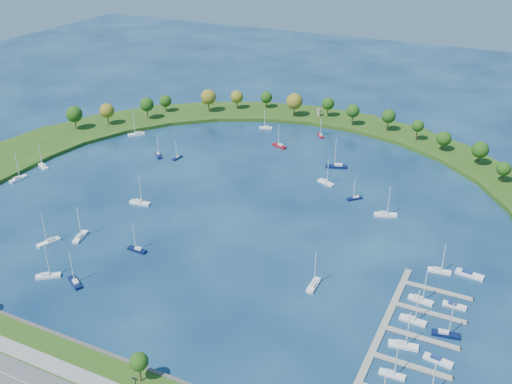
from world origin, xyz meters
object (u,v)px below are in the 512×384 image
at_px(harbor_tower, 319,113).
at_px(moored_boat_16, 80,236).
at_px(moored_boat_3, 337,166).
at_px(docked_boat_8, 421,299).
at_px(moored_boat_18, 140,202).
at_px(moored_boat_19, 177,157).
at_px(docked_boat_9, 454,305).
at_px(moored_boat_10, 314,284).
at_px(moored_boat_13, 158,155).
at_px(moored_boat_9, 43,166).
at_px(moored_boat_17, 49,241).
at_px(dock_system, 402,347).
at_px(docked_boat_10, 439,270).
at_px(moored_boat_4, 355,198).
at_px(docked_boat_7, 446,333).
at_px(moored_boat_5, 136,134).
at_px(moored_boat_2, 75,282).
at_px(moored_boat_6, 321,135).
at_px(moored_boat_12, 137,249).
at_px(docked_boat_11, 469,274).
at_px(docked_boat_5, 438,360).
at_px(docked_boat_4, 403,344).
at_px(moored_boat_15, 385,214).
at_px(docked_boat_2, 392,373).
at_px(moored_boat_8, 266,127).
at_px(moored_boat_11, 326,182).
at_px(moored_boat_14, 280,145).
at_px(moored_boat_0, 48,275).

distance_m(harbor_tower, moored_boat_16, 173.82).
relative_size(moored_boat_3, docked_boat_8, 1.26).
height_order(harbor_tower, moored_boat_18, moored_boat_18).
xyz_separation_m(moored_boat_19, docked_boat_9, (147.24, -62.69, -0.28)).
height_order(moored_boat_10, moored_boat_19, moored_boat_10).
xyz_separation_m(moored_boat_3, moored_boat_13, (-87.19, -26.73, -0.11)).
distance_m(moored_boat_9, moored_boat_17, 75.58).
bearing_deg(moored_boat_10, dock_system, -118.12).
bearing_deg(docked_boat_10, moored_boat_4, 130.79).
distance_m(docked_boat_7, docked_boat_8, 17.25).
bearing_deg(moored_boat_5, moored_boat_17, 61.58).
bearing_deg(docked_boat_10, moored_boat_2, -156.99).
relative_size(moored_boat_4, moored_boat_6, 1.00).
xyz_separation_m(moored_boat_12, docked_boat_11, (114.91, 38.16, -0.17)).
bearing_deg(moored_boat_9, dock_system, -169.46).
distance_m(moored_boat_13, moored_boat_18, 52.53).
bearing_deg(docked_boat_5, docked_boat_4, 177.63).
bearing_deg(moored_boat_18, moored_boat_19, 96.17).
relative_size(moored_boat_15, moored_boat_16, 1.05).
bearing_deg(moored_boat_9, docked_boat_10, -156.30).
bearing_deg(moored_boat_19, docked_boat_5, 63.10).
bearing_deg(moored_boat_5, docked_boat_2, 97.50).
xyz_separation_m(moored_boat_5, docked_boat_5, (185.83, -108.39, -0.33)).
distance_m(moored_boat_9, docked_boat_9, 202.36).
bearing_deg(moored_boat_8, docked_boat_5, 109.03).
xyz_separation_m(moored_boat_17, docked_boat_7, (146.76, 12.85, -0.02)).
distance_m(harbor_tower, moored_boat_9, 159.32).
bearing_deg(moored_boat_16, moored_boat_15, -69.37).
bearing_deg(dock_system, docked_boat_9, 68.32).
bearing_deg(moored_boat_11, moored_boat_5, -163.16).
relative_size(moored_boat_2, moored_boat_14, 0.98).
xyz_separation_m(moored_boat_6, docked_boat_9, (92.39, -124.07, -0.30)).
bearing_deg(docked_boat_8, moored_boat_9, 178.77).
height_order(moored_boat_0, moored_boat_15, moored_boat_15).
distance_m(harbor_tower, moored_boat_0, 197.67).
height_order(moored_boat_2, docked_boat_2, moored_boat_2).
bearing_deg(moored_boat_19, moored_boat_9, -49.59).
bearing_deg(docked_boat_2, moored_boat_6, 114.41).
bearing_deg(moored_boat_11, harbor_tower, 135.49).
relative_size(moored_boat_0, moored_boat_6, 1.22).
height_order(moored_boat_19, docked_boat_8, docked_boat_8).
bearing_deg(docked_boat_5, docked_boat_2, -125.53).
bearing_deg(docked_boat_2, moored_boat_9, 159.33).
distance_m(moored_boat_10, moored_boat_19, 125.23).
distance_m(dock_system, docked_boat_2, 12.48).
relative_size(moored_boat_9, moored_boat_13, 1.09).
relative_size(moored_boat_8, moored_boat_17, 0.82).
bearing_deg(moored_boat_5, moored_boat_10, 99.18).
bearing_deg(docked_boat_9, moored_boat_19, 157.18).
xyz_separation_m(moored_boat_15, docked_boat_7, (36.11, -65.60, -0.04)).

